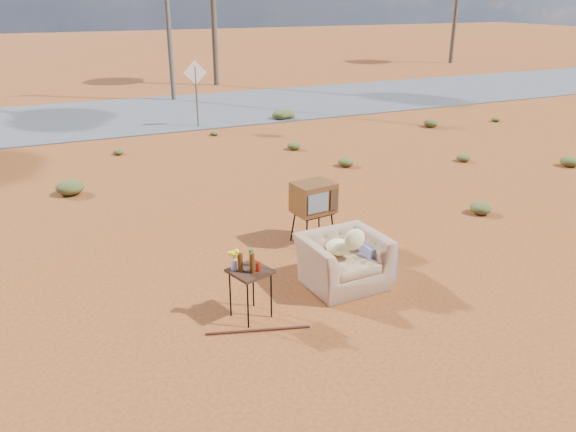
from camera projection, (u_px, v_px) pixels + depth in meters
name	position (u px, v px, depth m)	size (l,w,h in m)	color
ground	(326.00, 300.00, 8.17)	(140.00, 140.00, 0.00)	#944E1D
highway	(137.00, 114.00, 20.87)	(140.00, 7.00, 0.04)	#565659
armchair	(348.00, 253.00, 8.52)	(1.45, 0.96, 1.05)	#9B7655
tv_unit	(314.00, 199.00, 9.81)	(0.76, 0.64, 1.11)	black
side_table	(247.00, 268.00, 7.50)	(0.62, 0.62, 1.00)	#331E12
rusty_bar	(258.00, 330.00, 7.41)	(0.04, 0.04, 1.39)	#472013
road_sign	(196.00, 82.00, 18.36)	(0.78, 0.06, 2.19)	brown
scrub_patch	(190.00, 204.00, 11.54)	(17.49, 8.07, 0.33)	#505625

